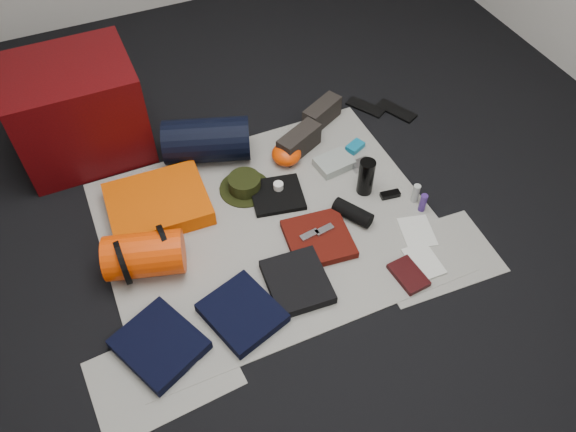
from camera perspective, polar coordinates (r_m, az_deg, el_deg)
name	(u,v)px	position (r m, az deg, el deg)	size (l,w,h in m)	color
floor	(269,227)	(2.82, -1.93, -1.08)	(4.50, 4.50, 0.02)	black
newspaper_mat	(269,225)	(2.81, -1.93, -0.92)	(1.60, 1.30, 0.01)	#B6B4A8
newspaper_sheet_front_left	(163,374)	(2.44, -12.57, -15.35)	(0.58, 0.40, 0.00)	#B6B4A8
newspaper_sheet_front_right	(435,257)	(2.78, 14.67, -4.01)	(0.58, 0.40, 0.00)	#B6B4A8
red_cabinet	(77,110)	(3.22, -20.61, 10.02)	(0.65, 0.54, 0.54)	#490507
sleeping_pad	(158,204)	(2.91, -13.06, 1.21)	(0.49, 0.40, 0.09)	#F15502
stuff_sack	(145,255)	(2.64, -14.37, -3.84)	(0.21, 0.21, 0.35)	#F33E04
sack_strap_left	(123,262)	(2.64, -16.45, -4.46)	(0.22, 0.22, 0.03)	black
sack_strap_right	(166,247)	(2.64, -12.32, -3.11)	(0.22, 0.22, 0.03)	black
navy_duffel	(207,140)	(3.08, -8.26, 7.61)	(0.24, 0.24, 0.46)	black
boonie_brim	(245,188)	(2.97, -4.39, 2.81)	(0.27, 0.27, 0.01)	black
boonie_crown	(245,183)	(2.94, -4.43, 3.35)	(0.17, 0.17, 0.07)	black
hiking_boot_left	(299,142)	(3.12, 1.12, 7.53)	(0.27, 0.10, 0.14)	#28231F
hiking_boot_right	(322,113)	(3.32, 3.47, 10.40)	(0.26, 0.10, 0.13)	#28231F
flip_flop_left	(366,107)	(3.49, 7.89, 10.91)	(0.09, 0.23, 0.01)	black
flip_flop_right	(396,111)	(3.49, 10.92, 10.45)	(0.09, 0.25, 0.01)	black
trousers_navy_a	(160,344)	(2.47, -12.92, -12.59)	(0.29, 0.34, 0.05)	black
trousers_navy_b	(242,313)	(2.49, -4.67, -9.78)	(0.28, 0.32, 0.05)	black
trousers_charcoal	(297,282)	(2.57, 0.93, -6.68)	(0.27, 0.31, 0.05)	black
black_tshirt	(277,195)	(2.92, -1.11, 2.15)	(0.26, 0.24, 0.03)	black
red_shirt	(318,239)	(2.73, 3.12, -2.32)	(0.30, 0.30, 0.04)	#4E0E08
orange_stuff_sack	(286,154)	(3.07, -0.17, 6.31)	(0.16, 0.16, 0.11)	#F33E04
first_aid_pouch	(334,163)	(3.07, 4.69, 5.38)	(0.19, 0.14, 0.05)	gray
water_bottle	(366,177)	(2.91, 7.93, 3.95)	(0.08, 0.08, 0.21)	black
speaker	(353,213)	(2.82, 6.59, 0.34)	(0.08, 0.08, 0.20)	black
compact_camera	(361,164)	(3.09, 7.43, 5.22)	(0.10, 0.06, 0.04)	#ADACB1
cyan_case	(355,147)	(3.19, 6.84, 7.02)	(0.10, 0.06, 0.03)	#10739B
toiletry_purple	(423,203)	(2.91, 13.55, 1.33)	(0.04, 0.04, 0.10)	#3E2371
toiletry_clear	(416,193)	(2.94, 12.85, 2.27)	(0.04, 0.04, 0.11)	#A5AAA6
paperback_book	(408,275)	(2.67, 12.14, -5.88)	(0.12, 0.18, 0.03)	black
map_booklet	(424,261)	(2.74, 13.61, -4.49)	(0.14, 0.20, 0.01)	silver
map_printout	(417,232)	(2.84, 12.98, -1.56)	(0.15, 0.20, 0.01)	silver
sunglasses	(390,195)	(2.97, 10.34, 2.16)	(0.10, 0.04, 0.03)	black
key_cluster	(189,362)	(2.44, -10.05, -14.35)	(0.06, 0.06, 0.01)	#ADACB1
tape_roll	(278,186)	(2.92, -0.99, 3.07)	(0.05, 0.05, 0.04)	white
energy_bar_a	(309,235)	(2.70, 2.19, -1.94)	(0.10, 0.04, 0.01)	#ADACB1
energy_bar_b	(324,230)	(2.73, 3.71, -1.40)	(0.10, 0.04, 0.01)	#ADACB1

